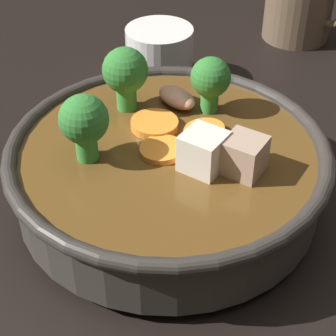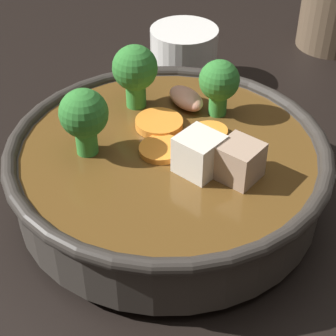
{
  "view_description": "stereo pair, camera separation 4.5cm",
  "coord_description": "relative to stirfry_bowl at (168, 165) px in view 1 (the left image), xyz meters",
  "views": [
    {
      "loc": [
        0.24,
        -0.26,
        0.32
      ],
      "look_at": [
        0.0,
        0.0,
        0.04
      ],
      "focal_mm": 60.0,
      "sensor_mm": 36.0,
      "label": 1
    },
    {
      "loc": [
        0.27,
        -0.23,
        0.32
      ],
      "look_at": [
        0.0,
        0.0,
        0.04
      ],
      "focal_mm": 60.0,
      "sensor_mm": 36.0,
      "label": 2
    }
  ],
  "objects": [
    {
      "name": "tea_cup",
      "position": [
        -0.15,
        0.15,
        -0.01
      ],
      "size": [
        0.07,
        0.07,
        0.06
      ],
      "color": "white",
      "rests_on": "ground_plane"
    },
    {
      "name": "ground_plane",
      "position": [
        0.0,
        -0.0,
        -0.04
      ],
      "size": [
        3.0,
        3.0,
        0.0
      ],
      "primitive_type": "plane",
      "color": "black"
    },
    {
      "name": "dark_mug",
      "position": [
        -0.09,
        0.35,
        0.0
      ],
      "size": [
        0.11,
        0.08,
        0.09
      ],
      "color": "brown",
      "rests_on": "ground_plane"
    },
    {
      "name": "stirfry_bowl",
      "position": [
        0.0,
        0.0,
        0.0
      ],
      "size": [
        0.26,
        0.26,
        0.12
      ],
      "color": "#38332D",
      "rests_on": "ground_plane"
    }
  ]
}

